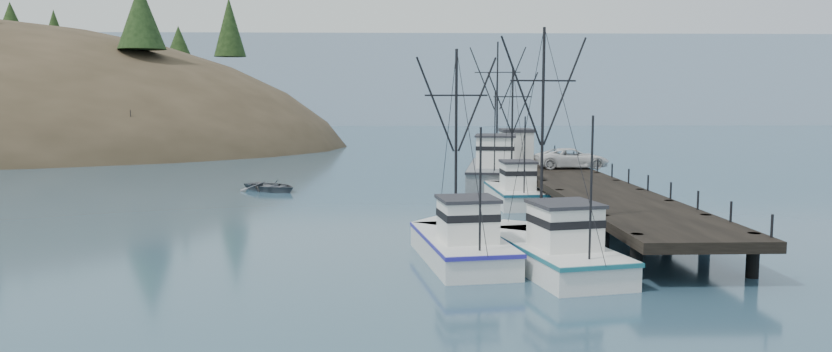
{
  "coord_description": "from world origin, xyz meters",
  "views": [
    {
      "loc": [
        0.65,
        -35.54,
        8.1
      ],
      "look_at": [
        2.35,
        14.68,
        2.5
      ],
      "focal_mm": 32.0,
      "sensor_mm": 36.0,
      "label": 1
    }
  ],
  "objects_px": {
    "trawler_mid": "(460,243)",
    "work_vessel": "(496,171)",
    "motorboat": "(271,191)",
    "pier_shed": "(516,143)",
    "pier": "(580,185)",
    "trawler_far": "(514,192)",
    "pickup_truck": "(572,158)",
    "trawler_near": "(549,250)"
  },
  "relations": [
    {
      "from": "trawler_mid",
      "to": "work_vessel",
      "type": "bearing_deg",
      "value": 78.63
    },
    {
      "from": "trawler_mid",
      "to": "motorboat",
      "type": "height_order",
      "value": "trawler_mid"
    },
    {
      "from": "trawler_mid",
      "to": "pier_shed",
      "type": "xyz_separation_m",
      "value": [
        8.5,
        34.06,
        2.6
      ]
    },
    {
      "from": "trawler_mid",
      "to": "pier_shed",
      "type": "relative_size",
      "value": 3.34
    },
    {
      "from": "pier",
      "to": "trawler_mid",
      "type": "distance_m",
      "value": 18.93
    },
    {
      "from": "pier",
      "to": "trawler_far",
      "type": "xyz_separation_m",
      "value": [
        -4.27,
        2.57,
        -0.87
      ]
    },
    {
      "from": "pier_shed",
      "to": "pickup_truck",
      "type": "bearing_deg",
      "value": -72.52
    },
    {
      "from": "trawler_mid",
      "to": "motorboat",
      "type": "distance_m",
      "value": 29.51
    },
    {
      "from": "work_vessel",
      "to": "pickup_truck",
      "type": "xyz_separation_m",
      "value": [
        5.52,
        -5.2,
        1.6
      ]
    },
    {
      "from": "pickup_truck",
      "to": "pier_shed",
      "type": "bearing_deg",
      "value": 17.07
    },
    {
      "from": "trawler_far",
      "to": "motorboat",
      "type": "height_order",
      "value": "trawler_far"
    },
    {
      "from": "trawler_far",
      "to": "motorboat",
      "type": "relative_size",
      "value": 1.98
    },
    {
      "from": "pickup_truck",
      "to": "pier",
      "type": "bearing_deg",
      "value": 169.55
    },
    {
      "from": "pier",
      "to": "trawler_far",
      "type": "distance_m",
      "value": 5.06
    },
    {
      "from": "work_vessel",
      "to": "pier_shed",
      "type": "distance_m",
      "value": 5.46
    },
    {
      "from": "work_vessel",
      "to": "pickup_truck",
      "type": "height_order",
      "value": "work_vessel"
    },
    {
      "from": "work_vessel",
      "to": "pier_shed",
      "type": "height_order",
      "value": "work_vessel"
    },
    {
      "from": "trawler_far",
      "to": "pickup_truck",
      "type": "height_order",
      "value": "trawler_far"
    },
    {
      "from": "trawler_near",
      "to": "trawler_mid",
      "type": "xyz_separation_m",
      "value": [
        -4.05,
        1.62,
        -0.0
      ]
    },
    {
      "from": "pier_shed",
      "to": "pier",
      "type": "bearing_deg",
      "value": -85.24
    },
    {
      "from": "trawler_near",
      "to": "motorboat",
      "type": "height_order",
      "value": "trawler_near"
    },
    {
      "from": "trawler_near",
      "to": "pier_shed",
      "type": "height_order",
      "value": "trawler_near"
    },
    {
      "from": "pier",
      "to": "trawler_near",
      "type": "bearing_deg",
      "value": -108.59
    },
    {
      "from": "pier_shed",
      "to": "motorboat",
      "type": "distance_m",
      "value": 23.47
    },
    {
      "from": "pier",
      "to": "trawler_mid",
      "type": "bearing_deg",
      "value": -121.92
    },
    {
      "from": "pier",
      "to": "work_vessel",
      "type": "relative_size",
      "value": 2.8
    },
    {
      "from": "trawler_far",
      "to": "motorboat",
      "type": "distance_m",
      "value": 20.61
    },
    {
      "from": "trawler_far",
      "to": "work_vessel",
      "type": "distance_m",
      "value": 11.11
    },
    {
      "from": "pier",
      "to": "trawler_mid",
      "type": "height_order",
      "value": "trawler_mid"
    },
    {
      "from": "work_vessel",
      "to": "trawler_mid",
      "type": "bearing_deg",
      "value": -101.37
    },
    {
      "from": "pier_shed",
      "to": "pickup_truck",
      "type": "relative_size",
      "value": 0.54
    },
    {
      "from": "trawler_near",
      "to": "work_vessel",
      "type": "distance_m",
      "value": 31.42
    },
    {
      "from": "trawler_mid",
      "to": "pickup_truck",
      "type": "distance_m",
      "value": 27.17
    },
    {
      "from": "pier",
      "to": "motorboat",
      "type": "xyz_separation_m",
      "value": [
        -23.38,
        10.23,
        -1.69
      ]
    },
    {
      "from": "work_vessel",
      "to": "pickup_truck",
      "type": "distance_m",
      "value": 7.75
    },
    {
      "from": "trawler_far",
      "to": "work_vessel",
      "type": "height_order",
      "value": "work_vessel"
    },
    {
      "from": "work_vessel",
      "to": "motorboat",
      "type": "bearing_deg",
      "value": -169.9
    },
    {
      "from": "trawler_near",
      "to": "pier_shed",
      "type": "xyz_separation_m",
      "value": [
        4.45,
        35.68,
        2.6
      ]
    },
    {
      "from": "work_vessel",
      "to": "pickup_truck",
      "type": "bearing_deg",
      "value": -43.29
    },
    {
      "from": "trawler_near",
      "to": "motorboat",
      "type": "xyz_separation_m",
      "value": [
        -17.44,
        27.91,
        -0.82
      ]
    },
    {
      "from": "pickup_truck",
      "to": "motorboat",
      "type": "height_order",
      "value": "pickup_truck"
    },
    {
      "from": "trawler_mid",
      "to": "trawler_far",
      "type": "bearing_deg",
      "value": 72.89
    }
  ]
}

